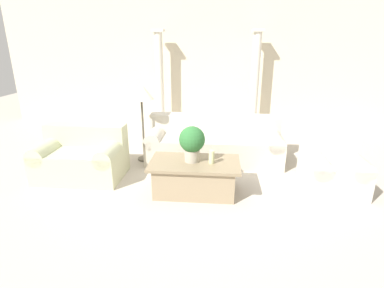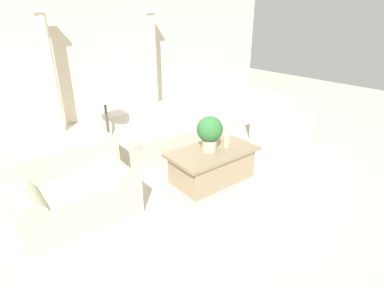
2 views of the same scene
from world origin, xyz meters
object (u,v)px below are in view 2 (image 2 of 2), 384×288
at_px(sofa_long, 175,131).
at_px(loveseat, 74,190).
at_px(armchair, 280,124).
at_px(potted_plant, 210,131).
at_px(coffee_table, 212,165).
at_px(floor_lamp, 104,95).

distance_m(sofa_long, loveseat, 2.21).
bearing_deg(armchair, potted_plant, -171.68).
bearing_deg(coffee_table, armchair, 9.15).
relative_size(loveseat, coffee_table, 1.03).
bearing_deg(loveseat, potted_plant, -11.57).
height_order(sofa_long, potted_plant, potted_plant).
xyz_separation_m(sofa_long, floor_lamp, (-1.25, -0.09, 0.85)).
height_order(loveseat, coffee_table, loveseat).
height_order(potted_plant, floor_lamp, floor_lamp).
height_order(potted_plant, armchair, potted_plant).
distance_m(loveseat, coffee_table, 1.85).
relative_size(sofa_long, loveseat, 1.82).
distance_m(loveseat, armchair, 3.76).
xyz_separation_m(loveseat, coffee_table, (1.80, -0.38, -0.09)).
bearing_deg(sofa_long, floor_lamp, -175.79).
xyz_separation_m(coffee_table, armchair, (1.96, 0.32, 0.09)).
xyz_separation_m(loveseat, armchair, (3.76, -0.07, -0.00)).
bearing_deg(floor_lamp, loveseat, -136.29).
relative_size(loveseat, potted_plant, 2.59).
distance_m(coffee_table, potted_plant, 0.51).
bearing_deg(armchair, loveseat, 178.95).
bearing_deg(coffee_table, floor_lamp, 131.23).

